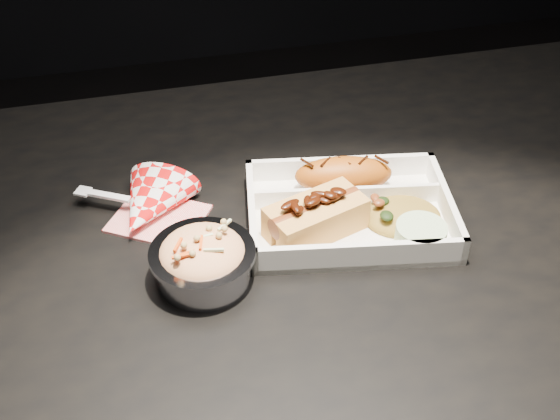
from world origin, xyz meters
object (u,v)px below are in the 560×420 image
at_px(fried_pastry, 343,175).
at_px(napkin_fork, 149,206).
at_px(food_tray, 349,214).
at_px(hotdog, 316,215).
at_px(dining_table, 306,283).
at_px(foil_coleslaw_cup, 203,258).

distance_m(fried_pastry, napkin_fork, 0.25).
relative_size(food_tray, hotdog, 2.11).
xyz_separation_m(dining_table, food_tray, (0.06, 0.01, 0.10)).
height_order(dining_table, foil_coleslaw_cup, foil_coleslaw_cup).
bearing_deg(food_tray, hotdog, -149.23).
bearing_deg(hotdog, napkin_fork, 137.05).
xyz_separation_m(dining_table, napkin_fork, (-0.19, 0.08, 0.11)).
xyz_separation_m(dining_table, fried_pastry, (0.07, 0.06, 0.12)).
xyz_separation_m(food_tray, foil_coleslaw_cup, (-0.19, -0.06, 0.02)).
xyz_separation_m(fried_pastry, napkin_fork, (-0.25, 0.02, -0.01)).
bearing_deg(foil_coleslaw_cup, fried_pastry, 29.37).
bearing_deg(hotdog, fried_pastry, 32.92).
relative_size(food_tray, fried_pastry, 2.19).
relative_size(fried_pastry, hotdog, 0.96).
distance_m(food_tray, napkin_fork, 0.25).
height_order(dining_table, napkin_fork, napkin_fork).
relative_size(fried_pastry, napkin_fork, 0.74).
bearing_deg(dining_table, food_tray, 7.06).
bearing_deg(dining_table, napkin_fork, 157.52).
bearing_deg(hotdog, food_tray, 2.44).
relative_size(dining_table, fried_pastry, 9.47).
bearing_deg(foil_coleslaw_cup, napkin_fork, 110.63).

